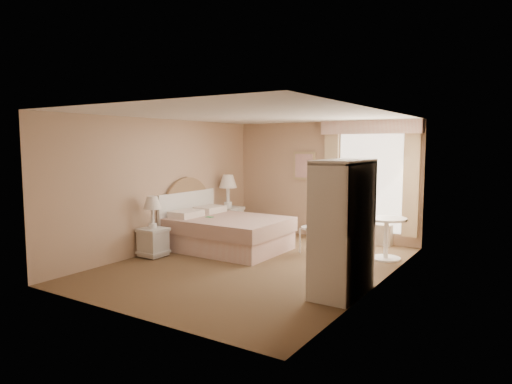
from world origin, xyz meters
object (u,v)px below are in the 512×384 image
Objects in this scene: cafe_chair at (316,224)px; round_table at (386,232)px; nightstand_near at (153,234)px; nightstand_far at (228,213)px; bed at (224,231)px; armoire at (343,239)px.

round_table is at bearing 26.34° from cafe_chair.
nightstand_far reaches higher than nightstand_near.
cafe_chair is (1.61, 0.70, 0.20)m from bed.
bed is 1.60× the size of nightstand_far.
bed reaches higher than nightstand_near.
bed is at bearing -162.37° from round_table.
nightstand_near is 3.67m from armoire.
armoire is (1.33, -1.97, 0.21)m from cafe_chair.
cafe_chair is at bearing 38.97° from nightstand_near.
armoire is at bearing -1.37° from nightstand_near.
round_table is at bearing 17.63° from bed.
cafe_chair reaches higher than round_table.
nightstand_far is 1.41× the size of cafe_chair.
nightstand_far is 4.37m from armoire.
cafe_chair is 2.38m from armoire.
bed is 3.01m from round_table.
cafe_chair is (2.33, -0.42, 0.04)m from nightstand_far.
armoire is (2.93, -1.27, 0.40)m from bed.
bed is 1.17× the size of armoire.
round_table is (2.87, 0.91, 0.14)m from bed.
nightstand_near is at bearing -90.00° from nightstand_far.
nightstand_far is 2.36m from cafe_chair.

